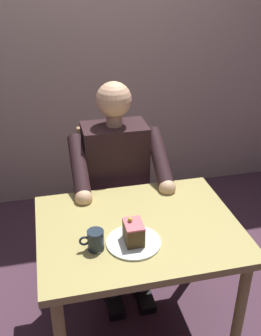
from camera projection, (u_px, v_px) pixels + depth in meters
ground_plane at (138, 330)px, 2.11m from camera, size 14.00×14.00×0.00m
cafe_rear_panel at (86, 5)px, 2.74m from camera, size 6.40×0.12×3.00m
dining_table at (139, 242)px, 1.82m from camera, size 0.92×0.71×0.70m
chair at (113, 192)px, 2.44m from camera, size 0.42×0.42×0.89m
seated_person at (118, 186)px, 2.23m from camera, size 0.53×0.58×1.22m
dessert_plate at (134, 242)px, 1.67m from camera, size 0.24×0.24×0.01m
cake_slice at (134, 232)px, 1.64m from camera, size 0.08×0.10×0.12m
coffee_cup at (95, 240)px, 1.61m from camera, size 0.11×0.07×0.09m
dessert_spoon at (97, 246)px, 1.65m from camera, size 0.05×0.14×0.01m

